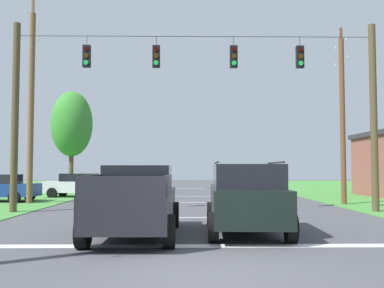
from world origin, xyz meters
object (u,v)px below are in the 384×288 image
Objects in this scene: overhead_signal_span at (195,106)px; distant_car_crossing_white at (79,185)px; pickup_truck at (136,201)px; tree_roadside_right at (72,124)px; utility_pole_near_left at (31,102)px; suv_black at (246,196)px; utility_pole_mid_right at (342,115)px.

overhead_signal_span is 3.52× the size of distant_car_crossing_white.
distant_car_crossing_white is (-5.46, 15.90, -0.18)m from pickup_truck.
distant_car_crossing_white is 0.56× the size of tree_roadside_right.
distant_car_crossing_white is at bearing 127.10° from overhead_signal_span.
tree_roadside_right is (-0.80, 11.32, -0.05)m from utility_pole_near_left.
suv_black reaches higher than pickup_truck.
pickup_truck is 1.22× the size of distant_car_crossing_white.
utility_pole_mid_right reaches higher than distant_car_crossing_white.
utility_pole_mid_right reaches higher than suv_black.
suv_black is 0.61× the size of tree_roadside_right.
distant_car_crossing_white is 16.49m from utility_pole_mid_right.
overhead_signal_span reaches higher than tree_roadside_right.
suv_black is at bearing -123.35° from utility_pole_mid_right.
suv_black is 24.74m from tree_roadside_right.
tree_roadside_right is at bearing 94.04° from utility_pole_near_left.
pickup_truck is 1.11× the size of suv_black.
overhead_signal_span is 7.48m from pickup_truck.
utility_pole_mid_right is at bearing 56.65° from suv_black.
utility_pole_near_left is (-8.66, 4.64, 0.85)m from overhead_signal_span.
distant_car_crossing_white is (-7.24, 9.58, -3.74)m from overhead_signal_span.
utility_pole_mid_right is (9.49, 10.13, 3.67)m from pickup_truck.
pickup_truck is at bearing -71.04° from distant_car_crossing_white.
overhead_signal_span reaches higher than distant_car_crossing_white.
pickup_truck is (-1.78, -6.33, -3.56)m from overhead_signal_span.
suv_black is (1.33, -5.90, -3.47)m from overhead_signal_span.
utility_pole_near_left is at bearing -85.96° from tree_roadside_right.
utility_pole_near_left is at bearing 122.11° from pickup_truck.
utility_pole_near_left reaches higher than pickup_truck.
utility_pole_near_left reaches higher than suv_black.
tree_roadside_right is at bearing 144.71° from utility_pole_mid_right.
tree_roadside_right is at bearing 109.02° from pickup_truck.
suv_black is 0.44× the size of utility_pole_near_left.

